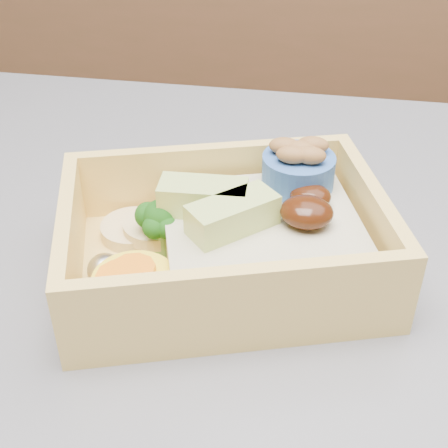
# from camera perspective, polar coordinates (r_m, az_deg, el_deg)

# --- Properties ---
(bento_box) EXTENTS (0.22, 0.19, 0.07)m
(bento_box) POSITION_cam_1_polar(r_m,az_deg,el_deg) (0.38, 0.82, -1.30)
(bento_box) COLOR #F2C764
(bento_box) RESTS_ON island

